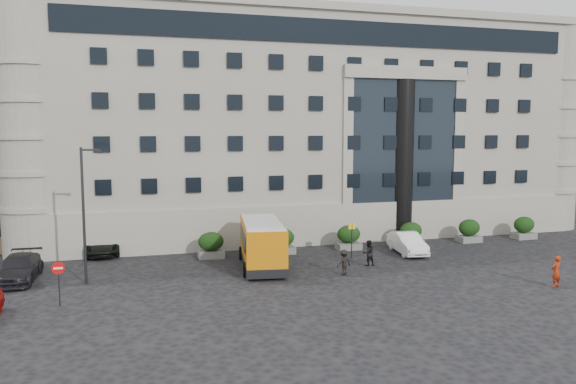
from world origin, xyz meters
name	(u,v)px	position (x,y,z in m)	size (l,w,h in m)	color
ground	(297,282)	(0.00, 0.00, 0.00)	(120.00, 120.00, 0.00)	black
civic_building	(291,130)	(6.00, 22.00, 9.00)	(44.00, 24.00, 18.00)	gray
entrance_column	(402,161)	(12.00, 10.30, 6.50)	(1.80, 1.80, 13.00)	black
hedge_a	(211,245)	(-4.00, 7.80, 0.93)	(1.80, 1.26, 1.84)	#60615E
hedge_b	(282,241)	(1.20, 7.80, 0.93)	(1.80, 1.26, 1.84)	#60615E
hedge_c	(349,237)	(6.40, 7.80, 0.93)	(1.80, 1.26, 1.84)	#60615E
hedge_d	(411,234)	(11.60, 7.80, 0.93)	(1.80, 1.26, 1.84)	#60615E
hedge_e	(469,231)	(16.80, 7.80, 0.93)	(1.80, 1.26, 1.84)	#60615E
hedge_f	(524,228)	(22.00, 7.80, 0.93)	(1.80, 1.26, 1.84)	#60615E
street_lamp	(85,210)	(-11.94, 3.00, 4.37)	(1.16, 0.18, 8.00)	#262628
bus_stop_sign	(352,234)	(5.50, 5.00, 1.73)	(0.50, 0.08, 2.52)	#262628
no_entry_sign	(59,275)	(-13.00, -1.04, 1.65)	(0.64, 0.16, 2.32)	#262628
minibus	(262,242)	(-1.15, 4.19, 1.67)	(3.49, 7.54, 3.03)	#CD7309
red_truck	(52,231)	(-15.13, 14.03, 1.39)	(3.26, 5.39, 2.71)	maroon
parked_car_c	(18,268)	(-15.93, 4.85, 0.77)	(2.15, 5.29, 1.53)	black
parked_car_d	(101,244)	(-11.50, 11.22, 0.72)	(2.39, 5.18, 1.44)	black
white_taxi	(407,243)	(10.00, 5.33, 0.77)	(1.63, 4.68, 1.54)	white
pedestrian_a	(556,271)	(14.00, -5.00, 0.92)	(0.67, 0.44, 1.83)	maroon
pedestrian_b	(368,253)	(5.71, 2.62, 0.86)	(0.84, 0.65, 1.73)	black
pedestrian_c	(344,262)	(3.28, 0.84, 0.80)	(1.03, 0.59, 1.60)	black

